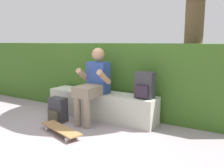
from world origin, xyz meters
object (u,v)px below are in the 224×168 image
backpack_on_ground (58,110)px  bench_main (101,105)px  person_skater (93,83)px  backpack_on_bench (145,86)px  skateboard_near_person (61,129)px

backpack_on_ground → bench_main: bearing=45.6°
person_skater → backpack_on_bench: (0.80, 0.20, -0.00)m
backpack_on_bench → person_skater: bearing=-166.1°
bench_main → backpack_on_ground: bearing=-134.4°
person_skater → backpack_on_ground: (-0.50, -0.31, -0.46)m
backpack_on_ground → skateboard_near_person: bearing=-43.0°
person_skater → backpack_on_ground: 0.75m
bench_main → backpack_on_ground: 0.73m
bench_main → person_skater: person_skater is taller
skateboard_near_person → backpack_on_ground: size_ratio=2.06×
person_skater → backpack_on_ground: bearing=-148.1°
bench_main → person_skater: bearing=-92.4°
skateboard_near_person → backpack_on_bench: bearing=45.7°
bench_main → backpack_on_bench: (0.80, -0.01, 0.42)m
backpack_on_bench → backpack_on_ground: (-1.31, -0.51, -0.45)m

